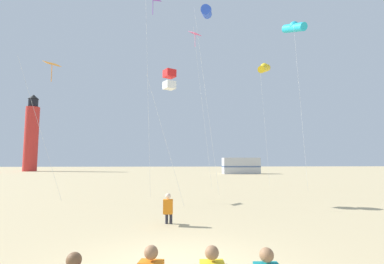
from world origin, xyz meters
The scene contains 10 objects.
kite_flyer_standing centered at (-0.22, 4.20, 0.61)m, with size 0.36×0.52×1.16m.
kite_diamond_violet centered at (-1.57, 12.66, 13.01)m, with size 1.22×1.22×13.95m.
kite_box_scarlet centered at (-0.30, 9.79, 7.05)m, with size 2.09×1.66×7.64m.
kite_tube_gold centered at (8.78, 19.98, 11.32)m, with size 1.94×2.48×12.02m.
kite_tube_cyan centered at (9.96, 15.63, 13.41)m, with size 1.39×2.59×14.12m.
kite_diamond_orange centered at (-7.96, 11.95, 8.26)m, with size 2.91×2.14×8.82m.
kite_diamond_rainbow centered at (1.84, 17.20, 12.67)m, with size 1.99×1.99×13.58m.
kite_tube_blue centered at (2.38, 13.74, 13.49)m, with size 1.69×2.58×14.20m.
lighthouse_distant centered at (-30.92, 57.29, 7.84)m, with size 2.80×2.80×16.80m.
rv_van_silver centered at (11.84, 43.02, 1.39)m, with size 6.48×2.45×2.80m.
Camera 1 is at (-0.05, -6.46, 2.36)m, focal length 26.58 mm.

